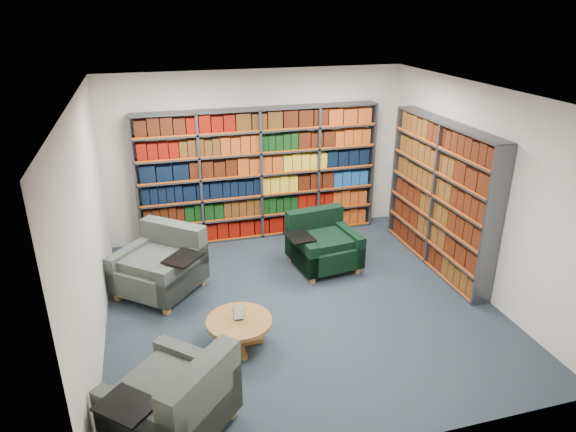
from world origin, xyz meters
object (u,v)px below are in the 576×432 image
object	(u,v)px
chair_teal_left	(163,266)
coffee_table	(239,325)
chair_teal_front	(178,403)
chair_green_right	(321,245)

from	to	relation	value
chair_teal_left	coffee_table	bearing A→B (deg)	-63.94
chair_teal_left	coffee_table	world-z (taller)	chair_teal_left
chair_teal_left	chair_teal_front	size ratio (longest dim) A/B	1.03
chair_teal_left	chair_teal_front	distance (m)	2.74
chair_green_right	coffee_table	bearing A→B (deg)	-133.40
chair_green_right	chair_teal_front	size ratio (longest dim) A/B	0.83
chair_green_right	chair_teal_front	distance (m)	3.71
chair_teal_left	chair_green_right	bearing A→B (deg)	2.51
chair_green_right	coffee_table	xyz separation A→B (m)	(-1.59, -1.69, -0.04)
chair_teal_left	chair_teal_front	world-z (taller)	chair_teal_left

